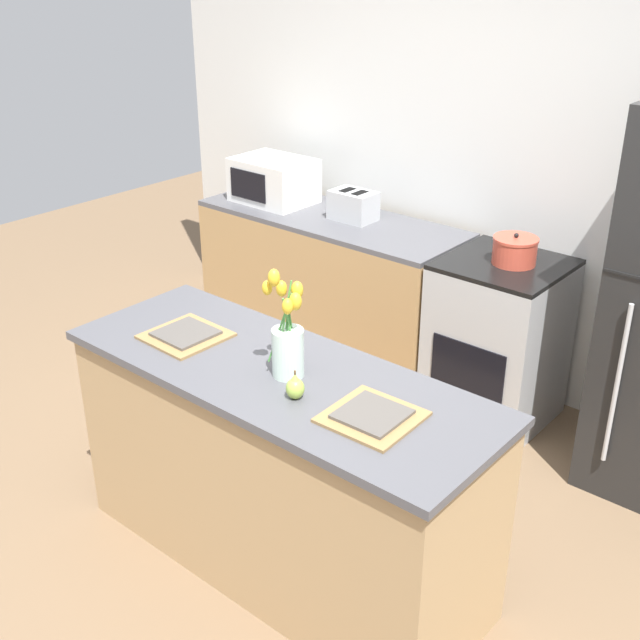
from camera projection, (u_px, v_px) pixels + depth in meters
name	position (u px, v px, depth m)	size (l,w,h in m)	color
ground_plane	(282.00, 558.00, 3.44)	(10.00, 10.00, 0.00)	brown
back_wall	(534.00, 159.00, 4.23)	(5.20, 0.08, 2.70)	silver
kitchen_island	(280.00, 469.00, 3.24)	(1.80, 0.66, 0.92)	tan
back_counter	(330.00, 286.00, 4.96)	(1.68, 0.60, 0.91)	tan
stove_range	(497.00, 341.00, 4.28)	(0.60, 0.61, 0.91)	#B2B5B7
flower_vase	(287.00, 340.00, 2.94)	(0.14, 0.13, 0.44)	silver
pear_figurine	(295.00, 387.00, 2.84)	(0.07, 0.07, 0.11)	#9EBC47
plate_setting_left	(186.00, 335.00, 3.29)	(0.31, 0.31, 0.02)	olive
plate_setting_right	(372.00, 416.00, 2.73)	(0.31, 0.31, 0.02)	olive
toaster	(353.00, 205.00, 4.67)	(0.28, 0.18, 0.17)	#B7BABC
cooking_pot	(515.00, 250.00, 4.04)	(0.23, 0.23, 0.16)	#CC4C38
microwave	(274.00, 180.00, 4.97)	(0.48, 0.37, 0.27)	white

